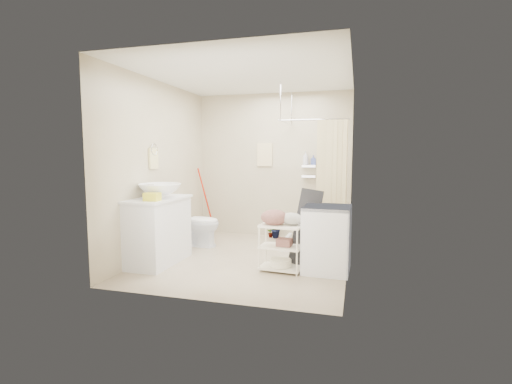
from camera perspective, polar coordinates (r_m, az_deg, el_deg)
floor at (r=5.47m, az=-1.20°, el=-10.22°), size 3.20×3.20×0.00m
ceiling at (r=5.36m, az=-1.27°, el=17.55°), size 2.80×3.20×0.04m
wall_back at (r=6.80m, az=2.62°, el=4.08°), size 2.80×0.04×2.60m
wall_front at (r=3.75m, az=-8.23°, el=2.47°), size 2.80×0.04×2.60m
wall_left at (r=5.81m, az=-14.61°, el=3.57°), size 0.04×3.20×2.60m
wall_right at (r=5.04m, az=14.24°, el=3.23°), size 0.04×3.20×2.60m
vanity at (r=5.34m, az=-14.93°, el=-5.75°), size 0.60×1.05×0.92m
sink at (r=5.24m, az=-14.55°, el=0.19°), size 0.62×0.62×0.20m
counter_basket at (r=4.94m, az=-15.68°, el=-0.71°), size 0.20×0.16×0.11m
floor_basket at (r=5.07m, az=-16.42°, el=-11.05°), size 0.28×0.25×0.12m
toilet at (r=6.21m, az=-9.08°, el=-4.65°), size 0.77×0.45×0.77m
mop at (r=7.09m, az=-7.84°, el=-1.42°), size 0.15×0.15×1.24m
potted_plant_a at (r=6.76m, az=2.21°, el=-5.81°), size 0.16×0.12×0.29m
potted_plant_b at (r=6.70m, az=3.23°, el=-5.61°), size 0.20×0.17×0.36m
hanging_towel at (r=6.81m, az=1.36°, el=5.77°), size 0.28×0.03×0.42m
towel_ring at (r=5.62m, az=-15.50°, el=5.20°), size 0.04×0.22×0.34m
tp_holder at (r=5.89m, az=-13.88°, el=-2.06°), size 0.08×0.12×0.14m
shower at (r=6.13m, az=9.24°, el=1.46°), size 1.10×1.10×2.10m
shampoo_bottle_a at (r=6.61m, az=7.64°, el=5.19°), size 0.11×0.11×0.24m
shampoo_bottle_b at (r=6.61m, az=8.80°, el=4.88°), size 0.10×0.10×0.17m
washing_machine at (r=4.91m, az=10.85°, el=-7.07°), size 0.60×0.62×0.85m
laundry_rack at (r=4.84m, az=3.84°, el=-7.88°), size 0.56×0.35×0.73m
ironing_board at (r=5.05m, az=7.71°, el=-5.32°), size 0.31×0.10×1.08m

